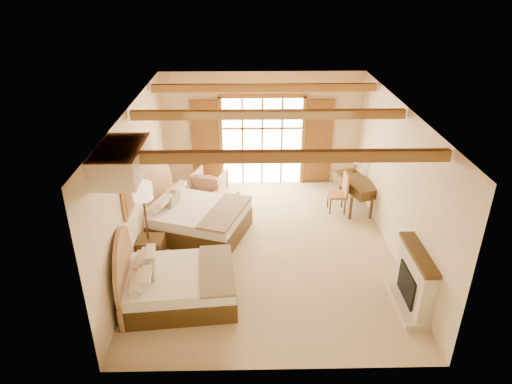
{
  "coord_description": "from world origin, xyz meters",
  "views": [
    {
      "loc": [
        -0.42,
        -8.67,
        5.69
      ],
      "look_at": [
        -0.24,
        0.2,
        1.28
      ],
      "focal_mm": 32.0,
      "sensor_mm": 36.0,
      "label": 1
    }
  ],
  "objects_px": {
    "armchair": "(210,184)",
    "desk": "(356,192)",
    "bed_far": "(188,216)",
    "bed_near": "(171,282)",
    "nightstand": "(152,251)"
  },
  "relations": [
    {
      "from": "bed_far",
      "to": "desk",
      "type": "bearing_deg",
      "value": 35.82
    },
    {
      "from": "armchair",
      "to": "nightstand",
      "type": "bearing_deg",
      "value": 90.1
    },
    {
      "from": "bed_far",
      "to": "desk",
      "type": "height_order",
      "value": "bed_far"
    },
    {
      "from": "bed_near",
      "to": "armchair",
      "type": "relative_size",
      "value": 2.65
    },
    {
      "from": "bed_near",
      "to": "bed_far",
      "type": "xyz_separation_m",
      "value": [
        0.04,
        2.43,
        0.04
      ]
    },
    {
      "from": "bed_far",
      "to": "armchair",
      "type": "height_order",
      "value": "bed_far"
    },
    {
      "from": "nightstand",
      "to": "armchair",
      "type": "bearing_deg",
      "value": 75.22
    },
    {
      "from": "bed_near",
      "to": "desk",
      "type": "bearing_deg",
      "value": 35.51
    },
    {
      "from": "bed_near",
      "to": "nightstand",
      "type": "height_order",
      "value": "bed_near"
    },
    {
      "from": "desk",
      "to": "bed_near",
      "type": "bearing_deg",
      "value": -157.73
    },
    {
      "from": "armchair",
      "to": "desk",
      "type": "distance_m",
      "value": 3.9
    },
    {
      "from": "armchair",
      "to": "desk",
      "type": "bearing_deg",
      "value": -172.14
    },
    {
      "from": "bed_near",
      "to": "bed_far",
      "type": "height_order",
      "value": "bed_far"
    },
    {
      "from": "armchair",
      "to": "desk",
      "type": "xyz_separation_m",
      "value": [
        3.84,
        -0.67,
        0.03
      ]
    },
    {
      "from": "nightstand",
      "to": "armchair",
      "type": "xyz_separation_m",
      "value": [
        1.0,
        3.15,
        0.07
      ]
    }
  ]
}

